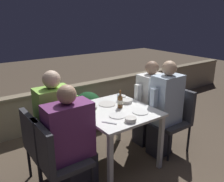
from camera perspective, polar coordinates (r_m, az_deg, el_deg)
The scene contains 25 objects.
ground_plane at distance 3.27m, azimuth 0.76°, elevation -16.57°, with size 16.00×16.00×0.00m, color brown.
parapet_wall at distance 4.25m, azimuth -11.08°, elevation -3.31°, with size 9.00×0.18×0.66m.
dining_table at distance 2.95m, azimuth 0.81°, elevation -6.23°, with size 0.86×0.95×0.74m.
planter_hedge at distance 3.84m, azimuth -8.89°, elevation -5.12°, with size 0.91×0.47×0.65m.
chair_left_near at distance 2.49m, azimuth -13.74°, elevation -14.88°, with size 0.47×0.47×0.88m.
person_purple_stripe at distance 2.51m, azimuth -9.47°, elevation -12.01°, with size 0.52×0.26×1.22m.
chair_left_far at distance 2.75m, azimuth -16.65°, elevation -11.74°, with size 0.47×0.47×0.88m.
person_green_blouse at distance 2.75m, azimuth -12.89°, elevation -8.30°, with size 0.47×0.26×1.30m.
chair_right_near at distance 3.44m, azimuth 14.71°, elevation -5.36°, with size 0.47×0.47×0.88m.
person_blue_shirt at distance 3.25m, azimuth 12.58°, elevation -4.14°, with size 0.48×0.26×1.30m.
chair_right_far at distance 3.67m, azimuth 11.02°, elevation -3.58°, with size 0.47×0.47×0.88m.
person_white_polo at distance 3.50m, azimuth 8.79°, elevation -2.80°, with size 0.47×0.26×1.24m.
beer_bottle at distance 2.94m, azimuth 1.97°, elevation -2.44°, with size 0.07×0.07×0.23m.
plate_0 at distance 3.08m, azimuth -1.16°, elevation -3.12°, with size 0.23×0.23×0.01m.
plate_1 at distance 2.74m, azimuth 1.34°, elevation -5.88°, with size 0.20×0.20×0.01m.
plate_2 at distance 2.85m, azimuth 6.87°, elevation -5.05°, with size 0.19×0.19×0.01m.
bowl_0 at distance 3.13m, azimuth 3.43°, elevation -2.41°, with size 0.16×0.16×0.04m.
bowl_1 at distance 3.30m, azimuth 2.40°, elevation -1.36°, with size 0.11×0.11×0.04m.
bowl_2 at distance 2.95m, azimuth -4.91°, elevation -3.86°, with size 0.14×0.14×0.03m.
bowl_3 at distance 2.60m, azimuth 4.49°, elevation -6.82°, with size 0.13×0.13×0.05m.
glass_cup_0 at distance 3.20m, azimuth 1.77°, elevation -1.51°, with size 0.06×0.06×0.09m.
glass_cup_1 at distance 2.89m, azimuth -7.50°, elevation -3.72°, with size 0.07×0.07×0.10m.
glass_cup_2 at distance 3.00m, azimuth -8.66°, elevation -2.94°, with size 0.07×0.07×0.11m.
fork_0 at distance 2.56m, azimuth -0.64°, elevation -7.65°, with size 0.11×0.15×0.01m.
potted_plant at distance 4.33m, azimuth 9.06°, elevation -1.51°, with size 0.30×0.30×0.70m.
Camera 1 is at (-1.61, -2.16, 1.85)m, focal length 38.00 mm.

